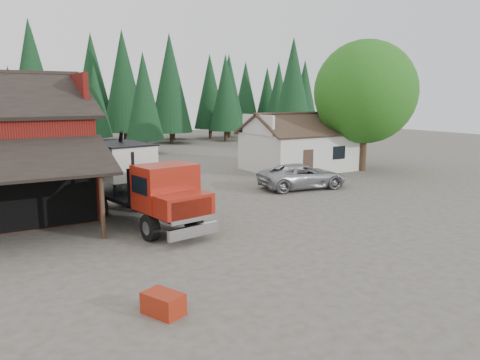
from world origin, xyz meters
TOP-DOWN VIEW (x-y plane):
  - ground at (0.00, 0.00)m, footprint 120.00×120.00m
  - farmhouse at (13.00, 13.00)m, footprint 8.60×6.42m
  - deciduous_tree at (17.01, 9.97)m, footprint 8.00×8.00m
  - conifer_backdrop at (0.00, 42.00)m, footprint 76.00×16.00m
  - near_pine_b at (6.00, 30.00)m, footprint 3.96×3.96m
  - near_pine_c at (22.00, 26.00)m, footprint 4.84×4.84m
  - near_pine_d at (-4.00, 34.00)m, footprint 5.28×5.28m
  - feed_truck at (-3.50, 4.03)m, footprint 3.97×9.54m
  - silver_car at (8.30, 6.55)m, footprint 6.09×3.51m
  - equip_box at (-6.00, -5.64)m, footprint 1.08×1.29m

SIDE VIEW (x-z plane):
  - ground at x=0.00m, z-range 0.00..0.00m
  - conifer_backdrop at x=0.00m, z-range -8.00..8.00m
  - equip_box at x=-6.00m, z-range 0.00..0.60m
  - silver_car at x=8.30m, z-range 0.00..1.60m
  - farmhouse at x=13.00m, z-range -0.66..3.99m
  - feed_truck at x=-3.50m, z-range -0.14..4.04m
  - near_pine_b at x=6.00m, z-range 0.69..11.09m
  - deciduous_tree at x=17.01m, z-range 0.81..11.01m
  - near_pine_c at x=22.00m, z-range 0.69..13.09m
  - near_pine_d at x=-4.00m, z-range 0.69..14.09m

